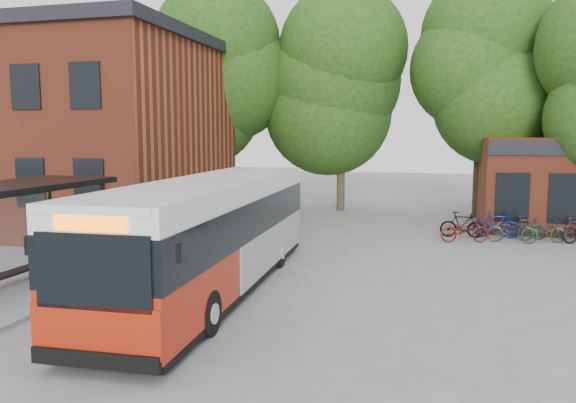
% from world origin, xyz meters
% --- Properties ---
extents(ground, '(100.00, 100.00, 0.00)m').
position_xyz_m(ground, '(0.00, 0.00, 0.00)').
color(ground, slate).
extents(station_building, '(18.40, 10.40, 8.50)m').
position_xyz_m(station_building, '(-13.00, 9.00, 4.25)').
color(station_building, brown).
rests_on(station_building, ground).
extents(bus_shelter, '(3.60, 7.00, 2.90)m').
position_xyz_m(bus_shelter, '(-4.50, -1.00, 1.45)').
color(bus_shelter, black).
rests_on(bus_shelter, ground).
extents(bike_rail, '(5.20, 0.10, 0.38)m').
position_xyz_m(bike_rail, '(9.28, 10.00, 0.19)').
color(bike_rail, black).
rests_on(bike_rail, ground).
extents(tree_0, '(7.92, 7.92, 11.00)m').
position_xyz_m(tree_0, '(-6.00, 16.00, 5.50)').
color(tree_0, '#1C3D10').
rests_on(tree_0, ground).
extents(tree_1, '(7.92, 7.92, 10.40)m').
position_xyz_m(tree_1, '(1.00, 17.00, 5.20)').
color(tree_1, '#1C3D10').
rests_on(tree_1, ground).
extents(tree_2, '(7.92, 7.92, 11.00)m').
position_xyz_m(tree_2, '(8.00, 16.00, 5.50)').
color(tree_2, '#1C3D10').
rests_on(tree_2, ground).
extents(city_bus, '(2.91, 11.72, 2.96)m').
position_xyz_m(city_bus, '(0.28, 0.43, 1.48)').
color(city_bus, '#A51F0B').
rests_on(city_bus, ground).
extents(bicycle_0, '(1.94, 1.08, 0.97)m').
position_xyz_m(bicycle_0, '(7.09, 9.06, 0.48)').
color(bicycle_0, '#56140E').
rests_on(bicycle_0, ground).
extents(bicycle_1, '(1.72, 0.49, 1.03)m').
position_xyz_m(bicycle_1, '(7.04, 10.14, 0.52)').
color(bicycle_1, black).
rests_on(bicycle_1, ground).
extents(bicycle_2, '(1.88, 0.77, 0.97)m').
position_xyz_m(bicycle_2, '(8.85, 9.43, 0.48)').
color(bicycle_2, '#2B2A33').
rests_on(bicycle_2, ground).
extents(bicycle_3, '(1.82, 0.62, 1.07)m').
position_xyz_m(bicycle_3, '(8.38, 10.44, 0.54)').
color(bicycle_3, '#0E1855').
rests_on(bicycle_3, ground).
extents(bicycle_4, '(1.80, 0.81, 0.92)m').
position_xyz_m(bicycle_4, '(9.98, 9.89, 0.46)').
color(bicycle_4, '#134625').
rests_on(bicycle_4, ground).
extents(bicycle_5, '(1.57, 0.84, 0.91)m').
position_xyz_m(bicycle_5, '(9.52, 10.51, 0.45)').
color(bicycle_5, '#24252E').
rests_on(bicycle_5, ground).
extents(bicycle_7, '(1.55, 0.89, 0.90)m').
position_xyz_m(bicycle_7, '(11.33, 10.65, 0.45)').
color(bicycle_7, '#3F3732').
rests_on(bicycle_7, ground).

